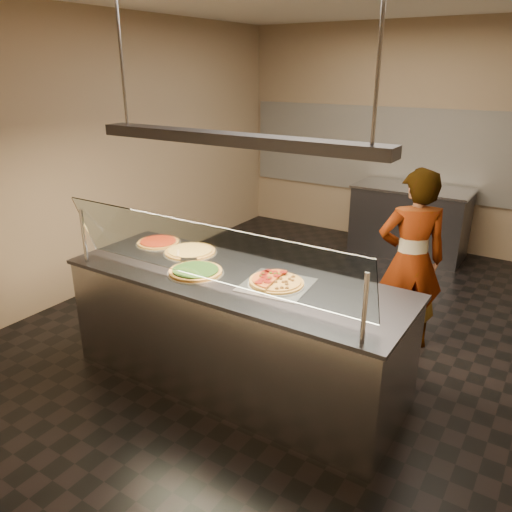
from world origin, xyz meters
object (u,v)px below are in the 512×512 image
Objects in this scene: pizza_tomato at (159,242)px; heat_lamp_housing at (231,139)px; half_pizza_pepperoni at (266,278)px; pizza_spatula at (183,255)px; sneeze_guard at (204,253)px; half_pizza_sausage at (288,284)px; perforated_tray at (277,284)px; pizza_spinach at (196,271)px; worker at (411,261)px; prep_table at (409,221)px; pizza_cheese at (191,251)px; serving_counter at (235,330)px.

heat_lamp_housing reaches higher than pizza_tomato.
heat_lamp_housing is at bearing -171.57° from half_pizza_pepperoni.
pizza_spatula is at bearing -21.70° from pizza_tomato.
sneeze_guard is 0.80m from heat_lamp_housing.
pizza_tomato is at bearing 171.69° from half_pizza_sausage.
heat_lamp_housing reaches higher than perforated_tray.
pizza_spinach is 1.90m from worker.
half_pizza_pepperoni reaches higher than perforated_tray.
half_pizza_pepperoni is at bearing 8.43° from heat_lamp_housing.
pizza_spinach reaches higher than pizza_tomato.
half_pizza_pepperoni is 0.83m from pizza_spatula.
sneeze_guard reaches higher than prep_table.
pizza_cheese is (-0.32, 0.32, -0.00)m from pizza_spinach.
half_pizza_pepperoni is at bearing 179.12° from half_pizza_sausage.
pizza_spinach is 0.29× the size of prep_table.
worker is (0.70, 1.29, -0.14)m from half_pizza_pepperoni.
serving_counter is 1.64× the size of worker.
pizza_tomato is at bearing 175.73° from pizza_cheese.
perforated_tray is at bearing -88.70° from prep_table.
pizza_spatula reaches higher than pizza_cheese.
perforated_tray is 1.43m from worker.
half_pizza_pepperoni is 0.18× the size of heat_lamp_housing.
sneeze_guard is 0.75m from pizza_spatula.
perforated_tray is 0.23× the size of heat_lamp_housing.
half_pizza_sausage is (0.19, -0.00, -0.01)m from half_pizza_pepperoni.
serving_counter is 3.73m from prep_table.
serving_counter is 0.56m from half_pizza_pepperoni.
heat_lamp_housing is (1.00, -0.25, 1.01)m from pizza_tomato.
serving_counter is at bearing 20.83° from pizza_spinach.
pizza_tomato is at bearing 166.10° from heat_lamp_housing.
perforated_tray is 1.37m from pizza_tomato.
serving_counter is 1.67m from worker.
half_pizza_sausage is 1.39m from worker.
half_pizza_pepperoni is 0.56m from pizza_spinach.
prep_table is (1.27, 3.48, -0.48)m from pizza_tomato.
heat_lamp_housing is at bearing 20.83° from pizza_spinach.
prep_table is 4.02m from heat_lamp_housing.
pizza_spatula reaches higher than pizza_tomato.
serving_counter is 6.55× the size of half_pizza_sausage.
pizza_tomato is at bearing -2.72° from worker.
heat_lamp_housing reaches higher than pizza_spinach.
serving_counter is at bearing 22.46° from worker.
worker reaches higher than half_pizza_pepperoni.
sneeze_guard is 6.18× the size of pizza_tomato.
worker reaches higher than pizza_cheese.
pizza_cheese is at bearing 137.12° from sneeze_guard.
pizza_spatula is (0.43, -0.17, 0.01)m from pizza_tomato.
prep_table is at bearing 89.84° from half_pizza_pepperoni.
half_pizza_pepperoni is 1.00× the size of half_pizza_sausage.
pizza_spinach is 1.05m from heat_lamp_housing.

